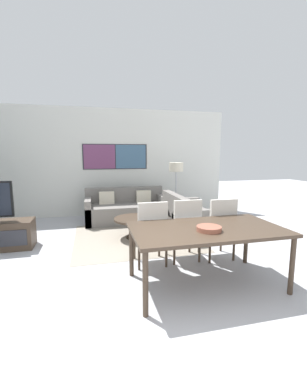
{
  "coord_description": "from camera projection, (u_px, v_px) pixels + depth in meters",
  "views": [
    {
      "loc": [
        -0.39,
        -1.82,
        1.63
      ],
      "look_at": [
        0.7,
        2.6,
        0.95
      ],
      "focal_mm": 24.0,
      "sensor_mm": 36.0,
      "label": 1
    }
  ],
  "objects": [
    {
      "name": "sofa_main",
      "position": [
        126.0,
        210.0,
        6.28
      ],
      "size": [
        1.94,
        0.87,
        0.8
      ],
      "color": "slate",
      "rests_on": "ground_plane"
    },
    {
      "name": "wall_back",
      "position": [
        106.0,
        162.0,
        6.79
      ],
      "size": [
        6.63,
        0.09,
        2.8
      ],
      "color": "silver",
      "rests_on": "ground_plane"
    },
    {
      "name": "ground_plane",
      "position": [
        146.0,
        357.0,
        2.08
      ],
      "size": [
        24.0,
        24.0,
        0.0
      ],
      "primitive_type": "plane",
      "color": "#B2B2B7"
    },
    {
      "name": "sofa_side",
      "position": [
        188.0,
        219.0,
        5.41
      ],
      "size": [
        0.87,
        1.41,
        0.8
      ],
      "rotation": [
        0.0,
        0.0,
        1.57
      ],
      "color": "slate",
      "rests_on": "ground_plane"
    },
    {
      "name": "area_rug",
      "position": [
        136.0,
        237.0,
        5.03
      ],
      "size": [
        2.32,
        2.17,
        0.01
      ],
      "color": "gray",
      "rests_on": "ground_plane"
    },
    {
      "name": "coffee_table",
      "position": [
        135.0,
        223.0,
        4.99
      ],
      "size": [
        0.83,
        0.83,
        0.4
      ],
      "color": "#423326",
      "rests_on": "ground_plane"
    },
    {
      "name": "dining_chair_left",
      "position": [
        151.0,
        231.0,
        3.72
      ],
      "size": [
        0.46,
        0.46,
        0.97
      ],
      "color": "beige",
      "rests_on": "ground_plane"
    },
    {
      "name": "dining_chair_centre",
      "position": [
        185.0,
        227.0,
        3.88
      ],
      "size": [
        0.46,
        0.46,
        0.97
      ],
      "color": "beige",
      "rests_on": "ground_plane"
    },
    {
      "name": "dining_table",
      "position": [
        207.0,
        233.0,
        3.14
      ],
      "size": [
        1.85,
        1.03,
        0.74
      ],
      "color": "#423326",
      "rests_on": "ground_plane"
    },
    {
      "name": "dining_chair_right",
      "position": [
        219.0,
        226.0,
        3.94
      ],
      "size": [
        0.46,
        0.46,
        0.97
      ],
      "color": "beige",
      "rests_on": "ground_plane"
    },
    {
      "name": "floor_lamp",
      "position": [
        176.0,
        171.0,
        6.48
      ],
      "size": [
        0.36,
        0.36,
        1.41
      ],
      "color": "#2D2D33",
      "rests_on": "ground_plane"
    },
    {
      "name": "fruit_bowl",
      "position": [
        209.0,
        228.0,
        3.0
      ],
      "size": [
        0.29,
        0.29,
        0.05
      ],
      "color": "#995642",
      "rests_on": "dining_table"
    }
  ]
}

